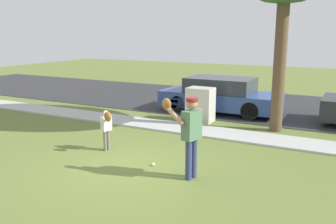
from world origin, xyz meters
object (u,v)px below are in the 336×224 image
(person_child, at_px, (107,125))
(baseball, at_px, (153,164))
(parked_wagon_blue, at_px, (220,95))
(person_adult, at_px, (190,129))
(utility_cabinet, at_px, (200,105))

(person_child, distance_m, baseball, 1.76)
(baseball, relative_size, parked_wagon_blue, 0.02)
(person_adult, bearing_deg, baseball, -0.41)
(person_child, height_order, baseball, person_child)
(person_child, bearing_deg, baseball, 0.97)
(person_child, distance_m, parked_wagon_blue, 5.93)
(baseball, distance_m, parked_wagon_blue, 6.28)
(utility_cabinet, bearing_deg, person_adult, -69.93)
(person_adult, relative_size, person_child, 1.56)
(utility_cabinet, height_order, parked_wagon_blue, parked_wagon_blue)
(baseball, bearing_deg, parked_wagon_blue, 95.65)
(person_child, height_order, utility_cabinet, utility_cabinet)
(person_adult, xyz_separation_m, utility_cabinet, (-1.75, 4.79, -0.49))
(person_adult, xyz_separation_m, person_child, (-2.61, 0.65, -0.37))
(utility_cabinet, distance_m, parked_wagon_blue, 1.71)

